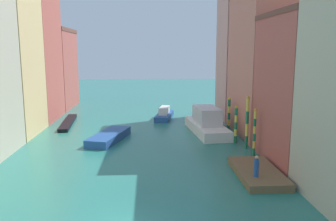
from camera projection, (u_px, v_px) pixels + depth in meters
The scene contains 17 objects.
ground_plane at pixel (138, 130), 42.60m from camera, with size 154.00×154.00×0.00m, color #28756B.
building_left_2 at pixel (2, 57), 38.93m from camera, with size 7.24×8.32×17.94m.
building_left_3 at pixel (28, 47), 47.40m from camera, with size 7.24×9.47×20.35m.
building_left_4 at pixel (50, 69), 58.28m from camera, with size 7.24×11.34×13.27m.
building_right_1 at pixel (310, 89), 29.58m from camera, with size 7.24×9.60×12.89m.
building_right_2 at pixel (269, 63), 39.45m from camera, with size 7.24×11.27×16.53m.
building_right_3 at pixel (246, 53), 48.83m from camera, with size 7.24×7.42×18.68m.
waterfront_dock at pixel (257, 173), 26.89m from camera, with size 3.18×6.68×0.57m.
person_on_dock at pixel (256, 167), 25.19m from camera, with size 0.36×0.36×1.59m.
mooring_pole_0 at pixel (255, 132), 31.88m from camera, with size 0.27×0.27×4.44m.
mooring_pole_1 at pixel (247, 122), 34.28m from camera, with size 0.32×0.32×5.27m.
mooring_pole_2 at pixel (236, 124), 36.37m from camera, with size 0.33×0.33×4.02m.
mooring_pole_3 at pixel (229, 114), 41.08m from camera, with size 0.35×0.35×4.23m.
vaporetto_white at pixel (207, 123), 41.00m from camera, with size 4.15×10.10×3.07m.
gondola_black at pixel (68, 122), 46.03m from camera, with size 2.11×10.17×0.43m.
motorboat_0 at pixel (164, 114), 49.67m from camera, with size 3.14×6.65×1.69m.
motorboat_1 at pixel (109, 137), 37.56m from camera, with size 4.36×7.73×0.84m.
Camera 1 is at (1.26, -17.20, 9.67)m, focal length 37.00 mm.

